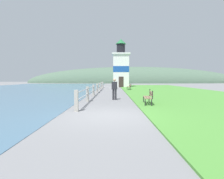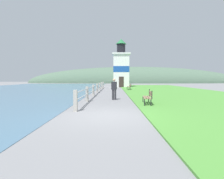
{
  "view_description": "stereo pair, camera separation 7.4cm",
  "coord_description": "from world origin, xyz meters",
  "px_view_note": "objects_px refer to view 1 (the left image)",
  "views": [
    {
      "loc": [
        0.24,
        -7.59,
        1.64
      ],
      "look_at": [
        0.12,
        13.71,
        0.3
      ],
      "focal_mm": 28.0,
      "sensor_mm": 36.0,
      "label": 1
    },
    {
      "loc": [
        0.31,
        -7.59,
        1.64
      ],
      "look_at": [
        0.12,
        13.71,
        0.3
      ],
      "focal_mm": 28.0,
      "sensor_mm": 36.0,
      "label": 2
    }
  ],
  "objects_px": {
    "lighthouse": "(121,67)",
    "park_bench_midway": "(129,86)",
    "person_strolling": "(114,88)",
    "park_bench_near": "(149,96)"
  },
  "relations": [
    {
      "from": "park_bench_midway",
      "to": "lighthouse",
      "type": "height_order",
      "value": "lighthouse"
    },
    {
      "from": "park_bench_midway",
      "to": "person_strolling",
      "type": "distance_m",
      "value": 11.82
    },
    {
      "from": "park_bench_near",
      "to": "person_strolling",
      "type": "relative_size",
      "value": 1.04
    },
    {
      "from": "person_strolling",
      "to": "lighthouse",
      "type": "bearing_deg",
      "value": 7.5
    },
    {
      "from": "park_bench_midway",
      "to": "person_strolling",
      "type": "xyz_separation_m",
      "value": [
        -2.24,
        -11.6,
        0.35
      ]
    },
    {
      "from": "park_bench_near",
      "to": "person_strolling",
      "type": "bearing_deg",
      "value": -44.01
    },
    {
      "from": "park_bench_midway",
      "to": "person_strolling",
      "type": "bearing_deg",
      "value": 78.06
    },
    {
      "from": "park_bench_near",
      "to": "park_bench_midway",
      "type": "bearing_deg",
      "value": -84.02
    },
    {
      "from": "park_bench_near",
      "to": "lighthouse",
      "type": "xyz_separation_m",
      "value": [
        -0.73,
        23.04,
        3.28
      ]
    },
    {
      "from": "lighthouse",
      "to": "park_bench_midway",
      "type": "bearing_deg",
      "value": -84.59
    }
  ]
}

